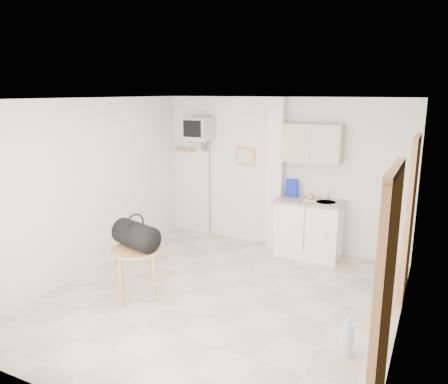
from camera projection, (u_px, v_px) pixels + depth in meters
The scene contains 7 objects.
ground at pixel (220, 298), 5.58m from camera, with size 4.50×4.50×0.00m, color beige.
room_envelope at pixel (241, 181), 5.21m from camera, with size 4.24×4.54×2.55m.
kitchenette at pixel (310, 207), 6.90m from camera, with size 1.03×0.58×2.10m.
crt_television at pixel (199, 130), 7.54m from camera, with size 0.44×0.45×2.15m.
round_table at pixel (136, 255), 5.51m from camera, with size 0.65×0.65×0.65m.
duffel_bag at pixel (136, 235), 5.49m from camera, with size 0.68×0.50×0.45m.
water_bottle at pixel (347, 339), 4.34m from camera, with size 0.13×0.13×0.40m.
Camera 1 is at (2.34, -4.56, 2.59)m, focal length 35.00 mm.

